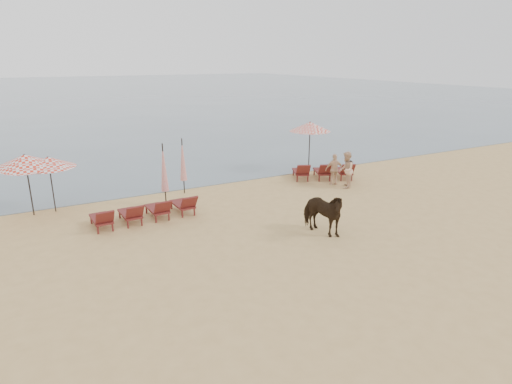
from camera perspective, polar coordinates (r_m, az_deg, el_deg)
ground at (r=12.49m, az=11.08°, el=-10.93°), size 120.00×120.00×0.00m
sea at (r=88.87m, az=-24.02°, el=12.18°), size 160.00×140.00×0.06m
lounger_cluster_left at (r=16.51m, az=-14.55°, el=-2.44°), size 3.81×1.77×0.59m
lounger_cluster_right at (r=21.81m, az=8.93°, el=2.80°), size 3.31×2.71×0.63m
umbrella_open_left_a at (r=18.40m, az=-25.93°, el=3.59°), size 1.97×1.97×2.25m
umbrella_open_left_b at (r=18.32m, az=-28.42°, el=3.70°), size 1.97×2.01×2.52m
umbrella_open_right at (r=23.12m, az=7.23°, el=8.64°), size 2.18×2.18×2.66m
umbrella_closed_left at (r=17.76m, az=-12.20°, el=3.16°), size 0.32×0.32×2.62m
umbrella_closed_right at (r=19.30m, az=-9.74°, el=4.24°), size 0.31×0.31×2.51m
cow at (r=14.88m, az=8.76°, el=-2.75°), size 1.32×2.02×1.57m
beachgoer_right_a at (r=20.44m, az=11.92°, el=2.89°), size 1.06×1.06×1.73m
beachgoer_right_b at (r=20.86m, az=10.42°, el=2.96°), size 0.96×0.69×1.52m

